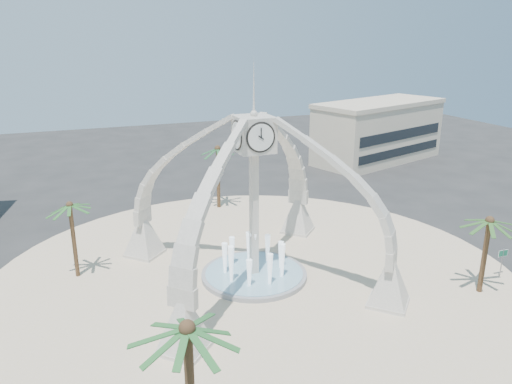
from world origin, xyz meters
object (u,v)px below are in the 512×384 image
object	(u,v)px
fountain	(254,274)
palm_north	(218,150)
clock_tower	(254,196)
palm_south	(187,330)
palm_east	(490,222)
palm_west	(70,206)
street_sign	(503,257)

from	to	relation	value
fountain	palm_north	distance (m)	17.54
clock_tower	palm_south	xyz separation A→B (m)	(-8.59, -14.92, -0.04)
palm_east	palm_west	world-z (taller)	palm_west
palm_east	palm_south	world-z (taller)	palm_south
clock_tower	fountain	xyz separation A→B (m)	(0.00, 0.00, -6.20)
clock_tower	palm_west	size ratio (longest dim) A/B	2.80
clock_tower	street_sign	distance (m)	19.30
palm_east	palm_west	size ratio (longest dim) A/B	0.97
fountain	palm_west	size ratio (longest dim) A/B	1.25
fountain	street_sign	distance (m)	18.75
palm_east	palm_north	bearing A→B (deg)	116.30
fountain	street_sign	world-z (taller)	fountain
clock_tower	palm_west	xyz separation A→B (m)	(-12.49, 5.03, -0.82)
palm_north	palm_east	bearing A→B (deg)	-63.70
fountain	palm_south	xyz separation A→B (m)	(-8.59, -14.92, 6.16)
clock_tower	palm_north	size ratio (longest dim) A/B	2.50
fountain	street_sign	size ratio (longest dim) A/B	3.38
fountain	palm_south	world-z (taller)	palm_south
clock_tower	palm_east	bearing A→B (deg)	-29.17
palm_east	palm_west	bearing A→B (deg)	154.10
fountain	palm_north	xyz separation A→B (m)	(2.26, 16.32, 6.03)
palm_south	fountain	bearing A→B (deg)	60.07
fountain	palm_north	size ratio (longest dim) A/B	1.11
clock_tower	fountain	world-z (taller)	clock_tower
clock_tower	palm_east	distance (m)	16.37
palm_east	palm_south	xyz separation A→B (m)	(-22.85, -6.95, 1.05)
palm_east	clock_tower	bearing A→B (deg)	150.83
palm_east	palm_south	distance (m)	23.91
clock_tower	street_sign	world-z (taller)	clock_tower
palm_south	palm_north	bearing A→B (deg)	70.85
palm_west	palm_south	bearing A→B (deg)	-78.93
fountain	palm_south	size ratio (longest dim) A/B	1.08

